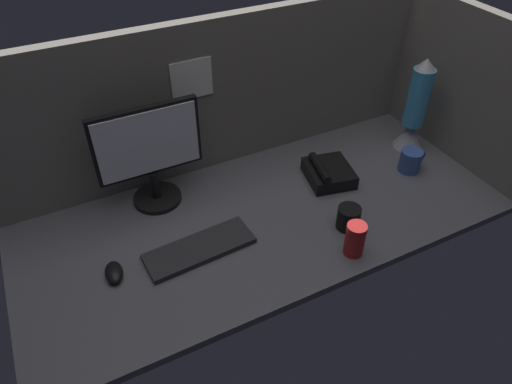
{
  "coord_description": "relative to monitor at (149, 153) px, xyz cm",
  "views": [
    {
      "loc": [
        -62.81,
        -113.65,
        117.42
      ],
      "look_at": [
        -13.7,
        0.0,
        14.0
      ],
      "focal_mm": 33.22,
      "sensor_mm": 36.0,
      "label": 1
    }
  ],
  "objects": [
    {
      "name": "mouse",
      "position": [
        -23.95,
        -30.34,
        -19.65
      ],
      "size": [
        6.64,
        10.17,
        3.4
      ],
      "primitive_type": "ellipsoid",
      "rotation": [
        0.0,
        0.0,
        -0.11
      ],
      "color": "black",
      "rests_on": "ground_plane"
    },
    {
      "name": "mug_black_travel",
      "position": [
        55.48,
        -45.27,
        -17.09
      ],
      "size": [
        8.26,
        8.26,
        8.52
      ],
      "color": "black",
      "rests_on": "ground_plane"
    },
    {
      "name": "cubicle_wall_side",
      "position": [
        121.74,
        -25.11,
        8.74
      ],
      "size": [
        5.0,
        80.0,
        60.19
      ],
      "primitive_type": "cube",
      "color": "slate",
      "rests_on": "ground_plane"
    },
    {
      "name": "ground_plane",
      "position": [
        34.24,
        -25.11,
        -22.85
      ],
      "size": [
        180.0,
        80.0,
        3.0
      ],
      "primitive_type": "cube",
      "color": "#515156"
    },
    {
      "name": "keyboard",
      "position": [
        4.37,
        -32.36,
        -20.35
      ],
      "size": [
        37.71,
        15.17,
        2.0
      ],
      "primitive_type": "cube",
      "rotation": [
        0.0,
        0.0,
        0.06
      ],
      "color": "#262628",
      "rests_on": "ground_plane"
    },
    {
      "name": "monitor",
      "position": [
        0.0,
        0.0,
        0.0
      ],
      "size": [
        38.08,
        18.0,
        39.15
      ],
      "color": "black",
      "rests_on": "ground_plane"
    },
    {
      "name": "mug_ceramic_blue",
      "position": [
        97.63,
        -29.12,
        -16.72
      ],
      "size": [
        12.04,
        8.71,
        9.24
      ],
      "color": "#38569E",
      "rests_on": "ground_plane"
    },
    {
      "name": "desk_phone",
      "position": [
        64.41,
        -19.23,
        -18.16
      ],
      "size": [
        20.58,
        22.12,
        8.8
      ],
      "color": "black",
      "rests_on": "ground_plane"
    },
    {
      "name": "cubicle_wall_back",
      "position": [
        34.22,
        12.39,
        8.76
      ],
      "size": [
        180.0,
        5.5,
        60.19
      ],
      "color": "slate",
      "rests_on": "ground_plane"
    },
    {
      "name": "lava_lamp",
      "position": [
        108.57,
        -15.2,
        -4.4
      ],
      "size": [
        12.35,
        12.35,
        40.4
      ],
      "color": "#A5A5AD",
      "rests_on": "ground_plane"
    },
    {
      "name": "mug_red_plastic",
      "position": [
        49.89,
        -56.33,
        -15.22
      ],
      "size": [
        6.66,
        6.66,
        12.26
      ],
      "color": "red",
      "rests_on": "ground_plane"
    }
  ]
}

